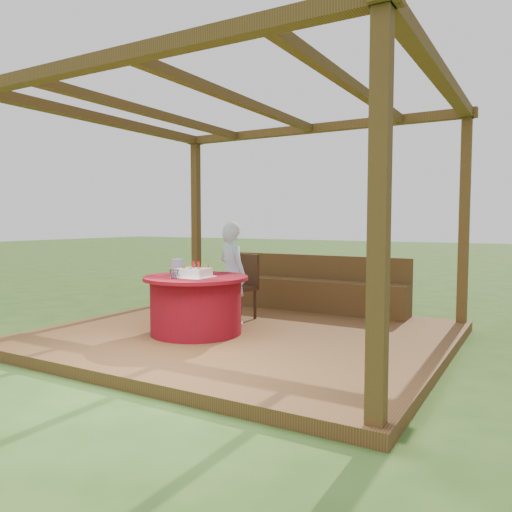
{
  "coord_description": "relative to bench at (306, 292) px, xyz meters",
  "views": [
    {
      "loc": [
        3.03,
        -4.97,
        1.42
      ],
      "look_at": [
        0.0,
        0.25,
        1.0
      ],
      "focal_mm": 35.0,
      "sensor_mm": 36.0,
      "label": 1
    }
  ],
  "objects": [
    {
      "name": "ground",
      "position": [
        0.0,
        -1.72,
        -0.38
      ],
      "size": [
        60.0,
        60.0,
        0.0
      ],
      "primitive_type": "plane",
      "color": "#2E521B",
      "rests_on": "ground"
    },
    {
      "name": "deck",
      "position": [
        0.0,
        -1.72,
        -0.32
      ],
      "size": [
        4.5,
        4.0,
        0.12
      ],
      "primitive_type": "cube",
      "color": "brown",
      "rests_on": "ground"
    },
    {
      "name": "pergola",
      "position": [
        0.0,
        -1.72,
        2.02
      ],
      "size": [
        4.5,
        4.0,
        2.72
      ],
      "color": "brown",
      "rests_on": "deck"
    },
    {
      "name": "bench",
      "position": [
        0.0,
        0.0,
        0.0
      ],
      "size": [
        3.0,
        0.42,
        0.8
      ],
      "color": "brown",
      "rests_on": "deck"
    },
    {
      "name": "table",
      "position": [
        -0.44,
        -2.09,
        0.07
      ],
      "size": [
        1.2,
        1.2,
        0.67
      ],
      "color": "maroon",
      "rests_on": "deck"
    },
    {
      "name": "chair",
      "position": [
        -0.47,
        -1.02,
        0.21
      ],
      "size": [
        0.53,
        0.53,
        0.86
      ],
      "color": "#392112",
      "rests_on": "deck"
    },
    {
      "name": "elderly_woman",
      "position": [
        -0.4,
        -1.39,
        0.39
      ],
      "size": [
        0.54,
        0.45,
        1.3
      ],
      "color": "#AADEFC",
      "rests_on": "deck"
    },
    {
      "name": "birthday_cake",
      "position": [
        -0.4,
        -2.18,
        0.46
      ],
      "size": [
        0.39,
        0.39,
        0.18
      ],
      "color": "white",
      "rests_on": "table"
    },
    {
      "name": "gift_bag",
      "position": [
        -0.81,
        -1.96,
        0.49
      ],
      "size": [
        0.14,
        0.1,
        0.18
      ],
      "primitive_type": "cube",
      "rotation": [
        0.0,
        0.0,
        -0.16
      ],
      "color": "#BF7BA9",
      "rests_on": "table"
    },
    {
      "name": "drinking_glass",
      "position": [
        -0.51,
        -2.39,
        0.45
      ],
      "size": [
        0.14,
        0.14,
        0.1
      ],
      "primitive_type": "imported",
      "rotation": [
        0.0,
        0.0,
        -0.4
      ],
      "color": "silver",
      "rests_on": "table"
    }
  ]
}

